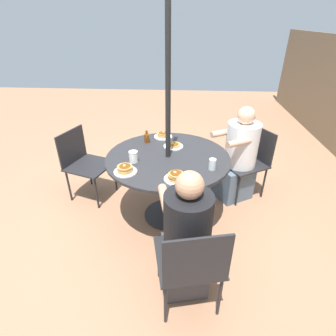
% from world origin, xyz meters
% --- Properties ---
extents(ground_plane, '(12.00, 12.00, 0.00)m').
position_xyz_m(ground_plane, '(0.00, 0.00, 0.00)').
color(ground_plane, '#9E7051').
extents(patio_table, '(1.26, 1.26, 0.75)m').
position_xyz_m(patio_table, '(0.00, 0.00, 0.64)').
color(patio_table, '#28282B').
rests_on(patio_table, ground).
extents(umbrella_pole, '(0.05, 0.05, 2.24)m').
position_xyz_m(umbrella_pole, '(0.00, 0.00, 1.12)').
color(umbrella_pole, black).
rests_on(umbrella_pole, ground).
extents(patio_chair_north, '(0.64, 0.64, 0.84)m').
position_xyz_m(patio_chair_north, '(-0.54, 0.96, 0.49)').
color(patio_chair_north, '#232326').
rests_on(patio_chair_north, ground).
extents(diner_north, '(0.55, 0.59, 1.14)m').
position_xyz_m(diner_north, '(-0.46, 0.80, 0.51)').
color(diner_north, slate).
rests_on(diner_north, ground).
extents(patio_chair_east, '(0.59, 0.59, 0.84)m').
position_xyz_m(patio_chair_east, '(-0.35, -1.04, 0.49)').
color(patio_chair_east, '#232326').
rests_on(patio_chair_east, ground).
extents(patio_chair_south, '(0.56, 0.56, 0.84)m').
position_xyz_m(patio_chair_south, '(1.07, 0.24, 0.49)').
color(patio_chair_south, '#232326').
rests_on(patio_chair_south, ground).
extents(diner_south, '(0.53, 0.43, 1.12)m').
position_xyz_m(diner_south, '(0.90, 0.20, 0.51)').
color(diner_south, '#3D3D42').
rests_on(diner_south, ground).
extents(pancake_plate_a, '(0.21, 0.21, 0.08)m').
position_xyz_m(pancake_plate_a, '(0.44, 0.10, 0.78)').
color(pancake_plate_a, white).
rests_on(pancake_plate_a, patio_table).
extents(pancake_plate_b, '(0.21, 0.21, 0.07)m').
position_xyz_m(pancake_plate_b, '(-0.48, -0.09, 0.78)').
color(pancake_plate_b, white).
rests_on(pancake_plate_b, patio_table).
extents(pancake_plate_c, '(0.21, 0.21, 0.08)m').
position_xyz_m(pancake_plate_c, '(0.34, -0.36, 0.78)').
color(pancake_plate_c, white).
rests_on(pancake_plate_c, patio_table).
extents(pancake_plate_d, '(0.21, 0.21, 0.04)m').
position_xyz_m(pancake_plate_d, '(-0.23, 0.04, 0.77)').
color(pancake_plate_d, white).
rests_on(pancake_plate_d, patio_table).
extents(syrup_bottle, '(0.08, 0.06, 0.14)m').
position_xyz_m(syrup_bottle, '(-0.32, -0.26, 0.81)').
color(syrup_bottle, brown).
rests_on(syrup_bottle, patio_table).
extents(coffee_cup, '(0.09, 0.09, 0.11)m').
position_xyz_m(coffee_cup, '(0.14, -0.32, 0.81)').
color(coffee_cup, white).
rests_on(coffee_cup, patio_table).
extents(drinking_glass_a, '(0.07, 0.07, 0.10)m').
position_xyz_m(drinking_glass_a, '(0.23, 0.42, 0.81)').
color(drinking_glass_a, silver).
rests_on(drinking_glass_a, patio_table).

